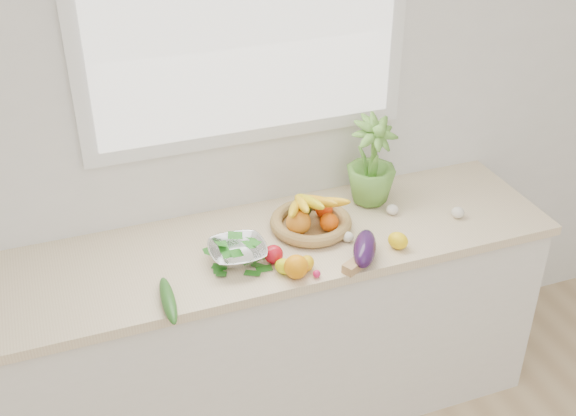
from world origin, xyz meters
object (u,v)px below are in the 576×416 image
object	(u,v)px
fruit_basket	(310,218)
colander_with_spinach	(237,249)
apple	(274,254)
eggplant	(365,249)
potted_herb	(372,160)
cucumber	(168,300)

from	to	relation	value
fruit_basket	colander_with_spinach	world-z (taller)	fruit_basket
apple	fruit_basket	bearing A→B (deg)	37.93
eggplant	potted_herb	size ratio (longest dim) A/B	0.61
apple	cucumber	xyz separation A→B (m)	(-0.42, -0.11, -0.01)
eggplant	colander_with_spinach	bearing A→B (deg)	162.00
apple	cucumber	size ratio (longest dim) A/B	0.28
colander_with_spinach	fruit_basket	bearing A→B (deg)	18.95
colander_with_spinach	potted_herb	bearing A→B (deg)	18.88
potted_herb	colander_with_spinach	size ratio (longest dim) A/B	1.62
cucumber	fruit_basket	xyz separation A→B (m)	(0.64, 0.28, 0.03)
fruit_basket	colander_with_spinach	distance (m)	0.36
potted_herb	cucumber	bearing A→B (deg)	-157.81
eggplant	fruit_basket	world-z (taller)	fruit_basket
eggplant	colander_with_spinach	distance (m)	0.47
apple	potted_herb	size ratio (longest dim) A/B	0.19
apple	fruit_basket	distance (m)	0.27
eggplant	colander_with_spinach	world-z (taller)	colander_with_spinach
cucumber	fruit_basket	bearing A→B (deg)	23.80
eggplant	apple	bearing A→B (deg)	163.70
eggplant	fruit_basket	xyz separation A→B (m)	(-0.11, 0.26, 0.00)
eggplant	cucumber	size ratio (longest dim) A/B	0.86
eggplant	colander_with_spinach	size ratio (longest dim) A/B	0.99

